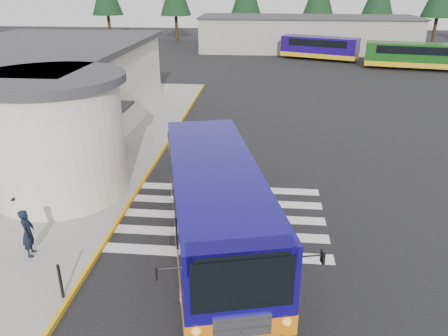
# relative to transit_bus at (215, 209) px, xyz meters

# --- Properties ---
(ground) EXTENTS (140.00, 140.00, 0.00)m
(ground) POSITION_rel_transit_bus_xyz_m (0.34, 2.74, -1.38)
(ground) COLOR black
(ground) RESTS_ON ground
(sidewalk) EXTENTS (10.00, 34.00, 0.15)m
(sidewalk) POSITION_rel_transit_bus_xyz_m (-8.66, 6.74, -1.31)
(sidewalk) COLOR gray
(sidewalk) RESTS_ON ground
(curb_strip) EXTENTS (0.12, 34.00, 0.16)m
(curb_strip) POSITION_rel_transit_bus_xyz_m (-3.71, 6.74, -1.30)
(curb_strip) COLOR gold
(curb_strip) RESTS_ON ground
(station_building) EXTENTS (12.70, 18.70, 4.80)m
(station_building) POSITION_rel_transit_bus_xyz_m (-10.50, 9.64, 1.18)
(station_building) COLOR beige
(station_building) RESTS_ON ground
(crosswalk) EXTENTS (8.00, 5.35, 0.01)m
(crosswalk) POSITION_rel_transit_bus_xyz_m (-0.16, 1.94, -1.38)
(crosswalk) COLOR silver
(crosswalk) RESTS_ON ground
(depot_building) EXTENTS (26.40, 8.40, 4.20)m
(depot_building) POSITION_rel_transit_bus_xyz_m (6.34, 44.74, 0.72)
(depot_building) COLOR gray
(depot_building) RESTS_ON ground
(transit_bus) EXTENTS (5.36, 10.55, 2.89)m
(transit_bus) POSITION_rel_transit_bus_xyz_m (0.00, 0.00, 0.00)
(transit_bus) COLOR #0F0863
(transit_bus) RESTS_ON ground
(pedestrian_a) EXTENTS (0.51, 0.65, 1.59)m
(pedestrian_a) POSITION_rel_transit_bus_xyz_m (-5.72, -1.28, -0.44)
(pedestrian_a) COLOR black
(pedestrian_a) RESTS_ON sidewalk
(pedestrian_b) EXTENTS (0.87, 0.97, 1.63)m
(pedestrian_b) POSITION_rel_transit_bus_xyz_m (-7.43, 0.95, -0.42)
(pedestrian_b) COLOR black
(pedestrian_b) RESTS_ON sidewalk
(bollard) EXTENTS (0.09, 0.09, 1.06)m
(bollard) POSITION_rel_transit_bus_xyz_m (-3.86, -3.15, -0.70)
(bollard) COLOR black
(bollard) RESTS_ON sidewalk
(far_bus_a) EXTENTS (8.60, 5.34, 2.15)m
(far_bus_a) POSITION_rel_transit_bus_xyz_m (7.29, 38.21, 0.02)
(far_bus_a) COLOR #170756
(far_bus_a) RESTS_ON ground
(far_bus_b) EXTENTS (8.83, 4.02, 2.20)m
(far_bus_b) POSITION_rel_transit_bus_xyz_m (15.64, 33.34, 0.05)
(far_bus_b) COLOR #124512
(far_bus_b) RESTS_ON ground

